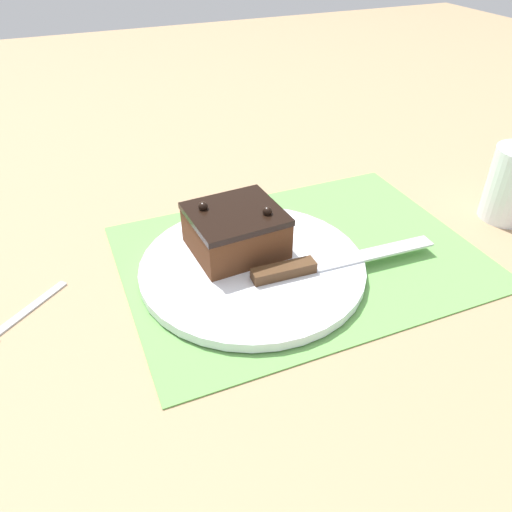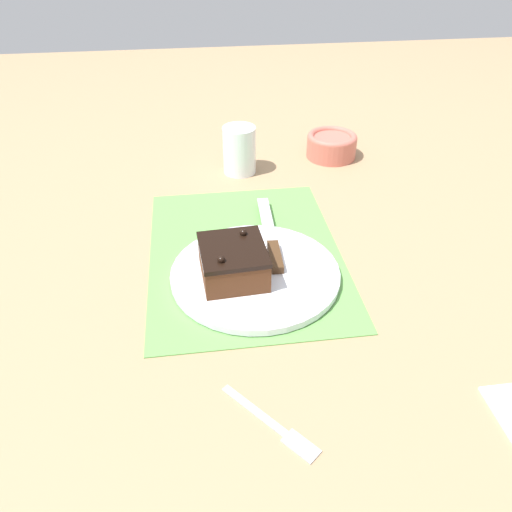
# 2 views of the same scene
# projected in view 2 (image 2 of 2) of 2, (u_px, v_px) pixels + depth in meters

# --- Properties ---
(ground_plane) EXTENTS (3.00, 3.00, 0.00)m
(ground_plane) POSITION_uv_depth(u_px,v_px,m) (245.00, 254.00, 0.90)
(ground_plane) COLOR #9E7F5B
(placemat_woven) EXTENTS (0.46, 0.34, 0.00)m
(placemat_woven) POSITION_uv_depth(u_px,v_px,m) (245.00, 253.00, 0.90)
(placemat_woven) COLOR #609E4C
(placemat_woven) RESTS_ON ground_plane
(cake_plate) EXTENTS (0.28, 0.28, 0.01)m
(cake_plate) POSITION_uv_depth(u_px,v_px,m) (255.00, 274.00, 0.84)
(cake_plate) COLOR white
(cake_plate) RESTS_ON placemat_woven
(chocolate_cake) EXTENTS (0.12, 0.11, 0.07)m
(chocolate_cake) POSITION_uv_depth(u_px,v_px,m) (233.00, 262.00, 0.81)
(chocolate_cake) COLOR #512D19
(chocolate_cake) RESTS_ON cake_plate
(serving_knife) EXTENTS (0.25, 0.03, 0.01)m
(serving_knife) POSITION_uv_depth(u_px,v_px,m) (272.00, 244.00, 0.89)
(serving_knife) COLOR #472D19
(serving_knife) RESTS_ON cake_plate
(drinking_glass) EXTENTS (0.07, 0.07, 0.11)m
(drinking_glass) POSITION_uv_depth(u_px,v_px,m) (239.00, 150.00, 1.13)
(drinking_glass) COLOR white
(drinking_glass) RESTS_ON ground_plane
(small_bowl) EXTENTS (0.12, 0.12, 0.06)m
(small_bowl) POSITION_uv_depth(u_px,v_px,m) (332.00, 145.00, 1.21)
(small_bowl) COLOR #C66656
(small_bowl) RESTS_ON ground_plane
(dessert_fork) EXTENTS (0.13, 0.11, 0.01)m
(dessert_fork) POSITION_uv_depth(u_px,v_px,m) (276.00, 426.00, 0.61)
(dessert_fork) COLOR #B7BABF
(dessert_fork) RESTS_ON ground_plane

